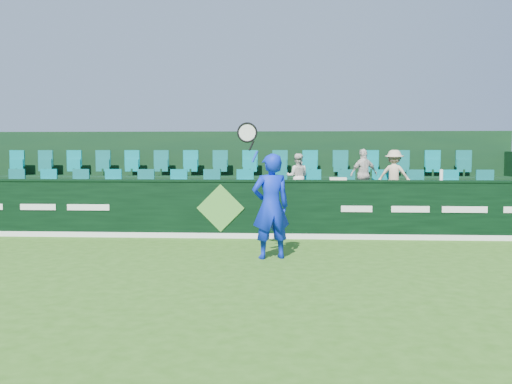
# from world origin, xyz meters

# --- Properties ---
(ground) EXTENTS (60.00, 60.00, 0.00)m
(ground) POSITION_xyz_m (0.00, 0.00, 0.00)
(ground) COLOR #316518
(ground) RESTS_ON ground
(sponsor_hoarding) EXTENTS (16.00, 0.25, 1.35)m
(sponsor_hoarding) POSITION_xyz_m (0.00, 4.00, 0.67)
(sponsor_hoarding) COLOR black
(sponsor_hoarding) RESTS_ON ground
(stand_tier_front) EXTENTS (16.00, 2.00, 0.80)m
(stand_tier_front) POSITION_xyz_m (0.00, 5.10, 0.40)
(stand_tier_front) COLOR black
(stand_tier_front) RESTS_ON ground
(stand_tier_back) EXTENTS (16.00, 1.80, 1.30)m
(stand_tier_back) POSITION_xyz_m (0.00, 7.00, 0.65)
(stand_tier_back) COLOR black
(stand_tier_back) RESTS_ON ground
(stand_rear) EXTENTS (16.00, 4.10, 2.60)m
(stand_rear) POSITION_xyz_m (0.00, 7.44, 1.22)
(stand_rear) COLOR black
(stand_rear) RESTS_ON ground
(seat_row_front) EXTENTS (13.50, 0.50, 0.60)m
(seat_row_front) POSITION_xyz_m (0.00, 5.50, 1.10)
(seat_row_front) COLOR #067F84
(seat_row_front) RESTS_ON stand_tier_front
(seat_row_back) EXTENTS (13.50, 0.50, 0.60)m
(seat_row_back) POSITION_xyz_m (0.00, 7.30, 1.60)
(seat_row_back) COLOR #067F84
(seat_row_back) RESTS_ON stand_tier_back
(tennis_player) EXTENTS (1.09, 0.67, 2.59)m
(tennis_player) POSITION_xyz_m (1.23, 1.47, 0.99)
(tennis_player) COLOR #0B25CB
(tennis_player) RESTS_ON ground
(spectator_left) EXTENTS (0.58, 0.46, 1.15)m
(spectator_left) POSITION_xyz_m (1.78, 5.12, 1.37)
(spectator_left) COLOR silver
(spectator_left) RESTS_ON stand_tier_front
(spectator_middle) EXTENTS (0.80, 0.59, 1.26)m
(spectator_middle) POSITION_xyz_m (3.41, 5.12, 1.43)
(spectator_middle) COLOR silver
(spectator_middle) RESTS_ON stand_tier_front
(spectator_right) EXTENTS (0.89, 0.66, 1.24)m
(spectator_right) POSITION_xyz_m (4.15, 5.12, 1.42)
(spectator_right) COLOR beige
(spectator_right) RESTS_ON stand_tier_front
(towel) EXTENTS (0.38, 0.25, 0.06)m
(towel) POSITION_xyz_m (2.68, 4.00, 1.38)
(towel) COLOR silver
(towel) RESTS_ON sponsor_hoarding
(drinks_bottle) EXTENTS (0.08, 0.08, 0.24)m
(drinks_bottle) POSITION_xyz_m (5.00, 4.00, 1.47)
(drinks_bottle) COLOR white
(drinks_bottle) RESTS_ON sponsor_hoarding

